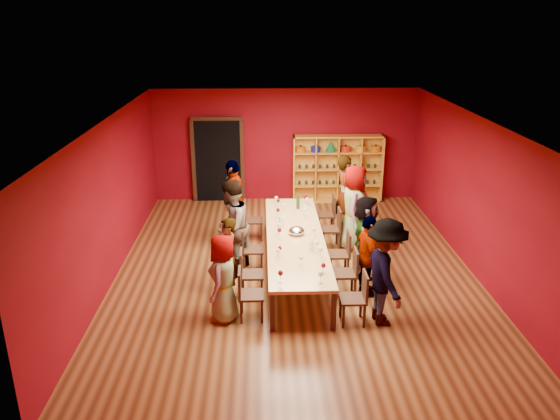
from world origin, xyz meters
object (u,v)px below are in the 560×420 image
object	(u,v)px
chair_person_right_2	(343,251)
person_right_3	(354,207)
chair_person_left_0	(247,292)
person_right_1	(368,256)
chair_person_right_4	(329,212)
chair_person_left_1	(248,271)
spittoon_bowl	(297,231)
person_left_1	(228,258)
person_left_2	(231,226)
chair_person_right_0	(358,295)
wine_bottle	(298,204)
person_left_0	(223,278)
chair_person_right_1	(349,270)
person_left_4	(234,200)
shelving_unit	(337,165)
person_right_0	(386,272)
chair_person_left_4	(250,218)
tasting_table	(295,238)
chair_person_left_2	(249,247)
chair_person_right_3	(334,226)
person_right_4	(345,195)
person_right_2	(365,236)

from	to	relation	value
chair_person_right_2	person_right_3	bearing A→B (deg)	72.03
chair_person_left_0	person_right_1	distance (m)	2.28
chair_person_right_2	chair_person_right_4	distance (m)	2.20
chair_person_left_1	spittoon_bowl	bearing A→B (deg)	48.69
person_left_1	person_right_3	distance (m)	3.35
person_left_2	chair_person_right_0	size ratio (longest dim) A/B	2.09
chair_person_left_0	wine_bottle	xyz separation A→B (m)	(1.07, 3.31, 0.38)
person_left_0	person_left_2	distance (m)	1.85
person_right_3	chair_person_right_1	bearing A→B (deg)	-176.00
spittoon_bowl	person_left_4	bearing A→B (deg)	128.52
chair_person_right_4	shelving_unit	bearing A→B (deg)	78.14
chair_person_right_0	person_right_0	xyz separation A→B (m)	(0.43, -0.00, 0.41)
chair_person_left_4	person_right_0	size ratio (longest dim) A/B	0.49
person_right_3	wine_bottle	xyz separation A→B (m)	(-1.18, 0.44, -0.05)
chair_person_right_1	person_right_1	size ratio (longest dim) A/B	0.58
spittoon_bowl	person_right_0	bearing A→B (deg)	-56.97
tasting_table	person_right_1	size ratio (longest dim) A/B	2.96
chair_person_left_2	person_left_1	bearing A→B (deg)	-107.67
chair_person_left_1	chair_person_right_0	size ratio (longest dim) A/B	1.00
chair_person_left_2	chair_person_left_0	bearing A→B (deg)	-90.00
chair_person_right_0	chair_person_right_3	distance (m)	3.06
chair_person_left_1	chair_person_right_1	bearing A→B (deg)	-0.58
chair_person_right_4	person_right_4	bearing A→B (deg)	0.00
person_right_3	wine_bottle	bearing A→B (deg)	84.50
person_left_4	shelving_unit	bearing A→B (deg)	145.50
chair_person_right_3	spittoon_bowl	xyz separation A→B (m)	(-0.88, -1.04, 0.33)
chair_person_left_1	chair_person_right_3	xyz separation A→B (m)	(1.82, 2.11, 0.00)
chair_person_left_4	spittoon_bowl	distance (m)	1.91
chair_person_right_2	chair_person_right_0	bearing A→B (deg)	-90.00
chair_person_left_0	person_right_2	bearing A→B (deg)	34.82
person_left_1	person_right_3	bearing A→B (deg)	123.77
shelving_unit	person_right_4	distance (m)	2.32
person_right_2	person_left_4	bearing A→B (deg)	57.79
person_left_1	chair_person_right_3	bearing A→B (deg)	128.84
chair_person_left_0	chair_person_left_2	size ratio (longest dim) A/B	1.00
person_right_0	person_right_3	distance (m)	3.06
person_right_1	person_right_2	xyz separation A→B (m)	(0.11, 0.83, 0.05)
person_left_2	wine_bottle	size ratio (longest dim) A/B	5.88
tasting_table	chair_person_right_3	world-z (taller)	chair_person_right_3
person_right_4	chair_person_left_0	bearing A→B (deg)	151.76
person_left_2	person_right_1	distance (m)	2.71
chair_person_right_3	chair_person_right_1	bearing A→B (deg)	-90.00
person_left_1	wine_bottle	size ratio (longest dim) A/B	4.76
tasting_table	wine_bottle	bearing A→B (deg)	84.20
chair_person_right_2	person_right_2	distance (m)	0.53
chair_person_left_4	wine_bottle	xyz separation A→B (m)	(1.07, -0.14, 0.38)
shelving_unit	person_right_3	size ratio (longest dim) A/B	1.30
person_left_1	chair_person_right_1	distance (m)	2.18
chair_person_left_1	chair_person_right_2	xyz separation A→B (m)	(1.82, 0.81, 0.00)
person_left_4	chair_person_right_4	distance (m)	2.24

